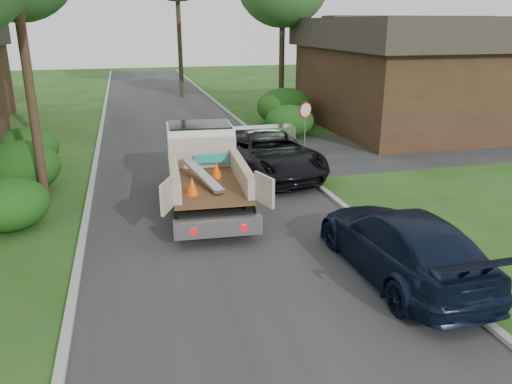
{
  "coord_description": "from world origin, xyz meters",
  "views": [
    {
      "loc": [
        -2.62,
        -12.16,
        5.81
      ],
      "look_at": [
        0.81,
        0.99,
        1.2
      ],
      "focal_mm": 35.0,
      "sensor_mm": 36.0,
      "label": 1
    }
  ],
  "objects": [
    {
      "name": "black_pickup",
      "position": [
        2.68,
        6.6,
        0.9
      ],
      "size": [
        3.96,
        6.87,
        1.8
      ],
      "primitive_type": "imported",
      "rotation": [
        0.0,
        0.0,
        0.16
      ],
      "color": "black",
      "rests_on": "ground"
    },
    {
      "name": "ground",
      "position": [
        0.0,
        0.0,
        0.0
      ],
      "size": [
        120.0,
        120.0,
        0.0
      ],
      "primitive_type": "plane",
      "color": "#214213",
      "rests_on": "ground"
    },
    {
      "name": "navy_suv",
      "position": [
        3.5,
        -2.5,
        0.82
      ],
      "size": [
        2.38,
        5.68,
        1.64
      ],
      "primitive_type": "imported",
      "rotation": [
        0.0,
        0.0,
        3.16
      ],
      "color": "black",
      "rests_on": "ground"
    },
    {
      "name": "house_right",
      "position": [
        13.0,
        14.0,
        3.16
      ],
      "size": [
        9.72,
        12.96,
        6.2
      ],
      "rotation": [
        0.0,
        0.0,
        1.57
      ],
      "color": "#372616",
      "rests_on": "ground"
    },
    {
      "name": "hedge_right_a",
      "position": [
        5.8,
        13.0,
        0.85
      ],
      "size": [
        2.6,
        2.6,
        1.7
      ],
      "primitive_type": "ellipsoid",
      "color": "#183D0E",
      "rests_on": "ground"
    },
    {
      "name": "road",
      "position": [
        0.0,
        10.0,
        0.0
      ],
      "size": [
        8.0,
        90.0,
        0.02
      ],
      "primitive_type": "cube",
      "color": "#28282B",
      "rests_on": "ground"
    },
    {
      "name": "hedge_left_a",
      "position": [
        -6.2,
        3.0,
        0.77
      ],
      "size": [
        2.34,
        2.34,
        1.53
      ],
      "primitive_type": "ellipsoid",
      "color": "#183D0E",
      "rests_on": "ground"
    },
    {
      "name": "utility_pole",
      "position": [
        -5.48,
        4.98,
        5.17
      ],
      "size": [
        2.42,
        1.25,
        10.0
      ],
      "color": "#382619",
      "rests_on": "ground"
    },
    {
      "name": "hedge_left_c",
      "position": [
        -6.8,
        10.0,
        0.85
      ],
      "size": [
        2.6,
        2.6,
        1.7
      ],
      "primitive_type": "ellipsoid",
      "color": "#183D0E",
      "rests_on": "ground"
    },
    {
      "name": "stop_sign",
      "position": [
        5.2,
        9.0,
        1.78
      ],
      "size": [
        0.71,
        0.32,
        2.48
      ],
      "color": "slate",
      "rests_on": "ground"
    },
    {
      "name": "curb_left",
      "position": [
        -4.1,
        10.0,
        0.06
      ],
      "size": [
        0.2,
        90.0,
        0.12
      ],
      "primitive_type": "cube",
      "color": "#9E9E99",
      "rests_on": "ground"
    },
    {
      "name": "curb_right",
      "position": [
        4.1,
        10.0,
        0.06
      ],
      "size": [
        0.2,
        90.0,
        0.12
      ],
      "primitive_type": "cube",
      "color": "#9E9E99",
      "rests_on": "ground"
    },
    {
      "name": "hedge_right_b",
      "position": [
        6.5,
        16.0,
        1.1
      ],
      "size": [
        3.38,
        3.38,
        2.21
      ],
      "primitive_type": "ellipsoid",
      "color": "#183D0E",
      "rests_on": "ground"
    },
    {
      "name": "hedge_left_b",
      "position": [
        -6.5,
        6.5,
        0.94
      ],
      "size": [
        2.86,
        2.86,
        1.87
      ],
      "primitive_type": "ellipsoid",
      "color": "#183D0E",
      "rests_on": "ground"
    },
    {
      "name": "flatbed_truck",
      "position": [
        -0.22,
        4.13,
        1.32
      ],
      "size": [
        3.04,
        6.54,
        2.42
      ],
      "rotation": [
        0.0,
        0.0,
        -0.06
      ],
      "color": "black",
      "rests_on": "ground"
    },
    {
      "name": "side_street",
      "position": [
        12.0,
        9.0,
        0.01
      ],
      "size": [
        16.0,
        7.0,
        0.02
      ],
      "primitive_type": "cube",
      "color": "#28282B",
      "rests_on": "ground"
    }
  ]
}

